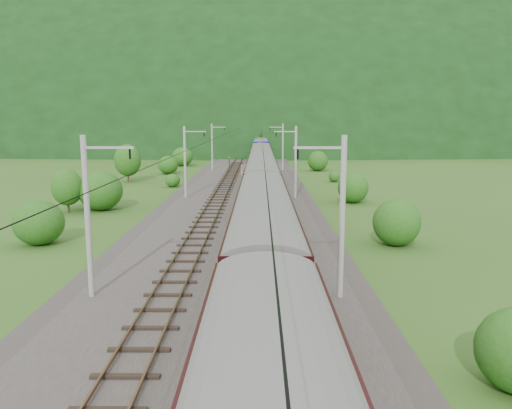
{
  "coord_description": "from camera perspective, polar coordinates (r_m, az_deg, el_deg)",
  "views": [
    {
      "loc": [
        2.2,
        -23.76,
        9.02
      ],
      "look_at": [
        1.91,
        13.82,
        2.6
      ],
      "focal_mm": 35.0,
      "sensor_mm": 36.0,
      "label": 1
    }
  ],
  "objects": [
    {
      "name": "ground",
      "position": [
        25.51,
        -4.62,
        -11.05
      ],
      "size": [
        600.0,
        600.0,
        0.0
      ],
      "primitive_type": "plane",
      "color": "#294A17",
      "rests_on": "ground"
    },
    {
      "name": "railbed",
      "position": [
        34.97,
        -3.19,
        -5.01
      ],
      "size": [
        14.0,
        220.0,
        0.3
      ],
      "primitive_type": "cube",
      "color": "#38332D",
      "rests_on": "ground"
    },
    {
      "name": "track_left",
      "position": [
        35.15,
        -7.11,
        -4.63
      ],
      "size": [
        2.4,
        220.0,
        0.27
      ],
      "color": "brown",
      "rests_on": "railbed"
    },
    {
      "name": "track_right",
      "position": [
        34.85,
        0.76,
        -4.68
      ],
      "size": [
        2.4,
        220.0,
        0.27
      ],
      "color": "brown",
      "rests_on": "railbed"
    },
    {
      "name": "catenary_left",
      "position": [
        56.56,
        -8.04,
        5.02
      ],
      "size": [
        2.54,
        192.28,
        8.0
      ],
      "color": "gray",
      "rests_on": "railbed"
    },
    {
      "name": "catenary_right",
      "position": [
        56.08,
        4.47,
        5.04
      ],
      "size": [
        2.54,
        192.28,
        8.0
      ],
      "color": "gray",
      "rests_on": "railbed"
    },
    {
      "name": "overhead_wires",
      "position": [
        33.88,
        -3.3,
        6.43
      ],
      "size": [
        4.83,
        198.0,
        0.03
      ],
      "color": "black",
      "rests_on": "ground"
    },
    {
      "name": "mountain_main",
      "position": [
        283.91,
        0.01,
        7.88
      ],
      "size": [
        504.0,
        360.0,
        244.0
      ],
      "primitive_type": "ellipsoid",
      "color": "black",
      "rests_on": "ground"
    },
    {
      "name": "mountain_ridge",
      "position": [
        346.17,
        -20.41,
        7.6
      ],
      "size": [
        336.0,
        280.0,
        132.0
      ],
      "primitive_type": "ellipsoid",
      "color": "black",
      "rests_on": "ground"
    },
    {
      "name": "train",
      "position": [
        27.12,
        0.86,
        -1.56
      ],
      "size": [
        3.17,
        175.4,
        5.53
      ],
      "color": "black",
      "rests_on": "ground"
    },
    {
      "name": "hazard_post_near",
      "position": [
        78.96,
        -1.62,
        3.94
      ],
      "size": [
        0.17,
        0.17,
        1.62
      ],
      "primitive_type": "cylinder",
      "color": "red",
      "rests_on": "railbed"
    },
    {
      "name": "hazard_post_far",
      "position": [
        87.42,
        -0.53,
        4.46
      ],
      "size": [
        0.16,
        0.16,
        1.49
      ],
      "primitive_type": "cylinder",
      "color": "red",
      "rests_on": "railbed"
    },
    {
      "name": "signal",
      "position": [
        92.04,
        -3.07,
        4.95
      ],
      "size": [
        0.21,
        0.21,
        1.91
      ],
      "color": "black",
      "rests_on": "railbed"
    },
    {
      "name": "vegetation_left",
      "position": [
        45.47,
        -22.08,
        0.5
      ],
      "size": [
        12.95,
        140.06,
        6.13
      ],
      "color": "#234A13",
      "rests_on": "ground"
    },
    {
      "name": "vegetation_right",
      "position": [
        40.13,
        13.8,
        -1.46
      ],
      "size": [
        6.35,
        105.03,
        3.19
      ],
      "color": "#234A13",
      "rests_on": "ground"
    }
  ]
}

